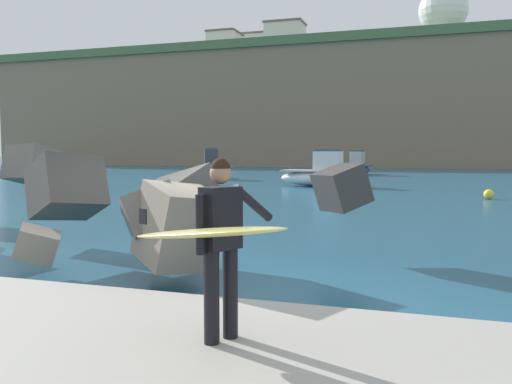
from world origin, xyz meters
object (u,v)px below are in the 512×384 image
at_px(boat_near_right, 323,175).
at_px(station_building_east, 225,48).
at_px(station_building_central, 285,37).
at_px(boat_mid_right, 358,167).
at_px(radar_dome, 443,17).
at_px(mooring_buoy_middle, 489,194).
at_px(surfer_with_board, 215,236).
at_px(boat_near_centre, 211,169).
at_px(station_building_west, 259,51).

distance_m(boat_near_right, station_building_east, 66.43).
bearing_deg(station_building_central, boat_mid_right, -64.20).
distance_m(radar_dome, station_building_east, 36.22).
relative_size(boat_mid_right, mooring_buoy_middle, 12.35).
height_order(boat_near_right, boat_mid_right, same).
relative_size(boat_near_right, boat_mid_right, 0.99).
height_order(surfer_with_board, radar_dome, radar_dome).
height_order(boat_near_right, radar_dome, radar_dome).
bearing_deg(mooring_buoy_middle, surfer_with_board, -102.09).
distance_m(boat_near_right, radar_dome, 64.39).
bearing_deg(station_building_east, radar_dome, 4.65).
height_order(surfer_with_board, station_building_central, station_building_central).
xyz_separation_m(boat_mid_right, station_building_central, (-15.29, 31.63, 18.88)).
relative_size(boat_near_centre, mooring_buoy_middle, 9.88).
xyz_separation_m(boat_near_right, station_building_west, (-24.25, 63.66, 19.86)).
xyz_separation_m(boat_near_right, station_building_east, (-28.35, 56.85, 19.43)).
height_order(boat_mid_right, station_building_west, station_building_west).
xyz_separation_m(surfer_with_board, station_building_central, (-19.45, 75.44, 18.28)).
bearing_deg(surfer_with_board, station_building_central, 104.46).
bearing_deg(station_building_west, radar_dome, -6.95).
relative_size(boat_mid_right, station_building_east, 0.95).
height_order(surfer_with_board, boat_near_centre, boat_near_centre).
relative_size(boat_near_centre, boat_near_right, 0.81).
height_order(mooring_buoy_middle, station_building_east, station_building_east).
bearing_deg(mooring_buoy_middle, boat_near_right, 144.09).
relative_size(surfer_with_board, boat_near_right, 0.38).
bearing_deg(station_building_west, mooring_buoy_middle, -64.85).
xyz_separation_m(mooring_buoy_middle, station_building_east, (-36.90, 63.04, 19.91)).
xyz_separation_m(surfer_with_board, boat_near_right, (-4.12, 26.86, -0.57)).
bearing_deg(boat_near_centre, mooring_buoy_middle, -34.12).
height_order(boat_near_centre, boat_near_right, boat_near_centre).
xyz_separation_m(boat_near_right, mooring_buoy_middle, (8.55, -6.19, -0.49)).
relative_size(boat_near_centre, boat_mid_right, 0.80).
bearing_deg(station_building_east, boat_near_right, -63.49).
xyz_separation_m(surfer_with_board, mooring_buoy_middle, (4.43, 20.67, -1.06)).
bearing_deg(boat_mid_right, station_building_central, 115.80).
bearing_deg(station_building_east, station_building_west, 58.88).
relative_size(boat_mid_right, station_building_central, 0.92).
bearing_deg(radar_dome, boat_mid_right, -100.12).
xyz_separation_m(mooring_buoy_middle, station_building_west, (-32.80, 69.85, 20.35)).
bearing_deg(station_building_west, surfer_with_board, -72.60).
relative_size(station_building_west, station_building_east, 1.15).
bearing_deg(surfer_with_board, radar_dome, 87.70).
xyz_separation_m(boat_near_centre, boat_mid_right, (9.83, 10.67, -0.07)).
bearing_deg(station_building_east, station_building_central, -32.40).
xyz_separation_m(boat_near_centre, station_building_central, (-5.45, 42.30, 18.81)).
relative_size(radar_dome, station_building_east, 1.90).
height_order(mooring_buoy_middle, station_building_central, station_building_central).
bearing_deg(boat_near_right, mooring_buoy_middle, -35.91).
relative_size(mooring_buoy_middle, station_building_central, 0.07).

